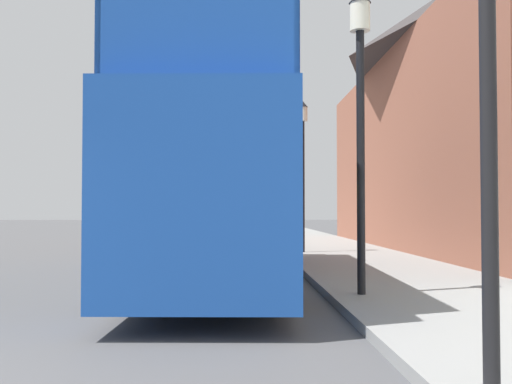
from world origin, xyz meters
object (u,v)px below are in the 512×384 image
object	(u,v)px
lamp_post_second	(303,148)
lamp_post_nearest	(360,84)
parked_car_ahead_of_bus	(247,233)
tour_bus	(225,188)

from	to	relation	value
lamp_post_second	lamp_post_nearest	bearing A→B (deg)	-90.79
parked_car_ahead_of_bus	lamp_post_second	size ratio (longest dim) A/B	0.85
parked_car_ahead_of_bus	lamp_post_nearest	xyz separation A→B (m)	(1.63, -11.52, 2.79)
tour_bus	lamp_post_nearest	xyz separation A→B (m)	(2.22, -2.82, 1.56)
tour_bus	lamp_post_second	world-z (taller)	lamp_post_second
parked_car_ahead_of_bus	tour_bus	bearing A→B (deg)	-95.12
tour_bus	lamp_post_nearest	world-z (taller)	lamp_post_nearest
lamp_post_nearest	parked_car_ahead_of_bus	bearing A→B (deg)	98.07
tour_bus	parked_car_ahead_of_bus	bearing A→B (deg)	88.52
parked_car_ahead_of_bus	lamp_post_second	world-z (taller)	lamp_post_second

